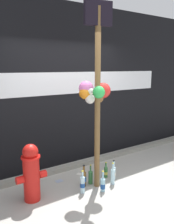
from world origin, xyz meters
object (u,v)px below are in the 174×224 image
object	(u,v)px
memorial_post	(96,84)
bottle_3	(83,184)
bottle_2	(114,172)
fire_hydrant	(31,172)
bottle_6	(103,184)
bottle_0	(84,178)
bottle_5	(113,176)
bottle_4	(91,176)
bottle_1	(106,172)

from	to	relation	value
memorial_post	bottle_3	size ratio (longest dim) A/B	7.83
bottle_2	fire_hydrant	bearing A→B (deg)	173.25
bottle_6	bottle_0	bearing A→B (deg)	117.87
bottle_5	memorial_post	bearing A→B (deg)	154.65
bottle_2	bottle_3	distance (m)	0.72
memorial_post	bottle_4	size ratio (longest dim) A/B	8.64
bottle_2	bottle_6	bearing A→B (deg)	-151.54
bottle_1	bottle_4	xyz separation A→B (m)	(-0.37, -0.04, 0.02)
bottle_1	bottle_6	bearing A→B (deg)	-134.02
memorial_post	bottle_2	size ratio (longest dim) A/B	8.29
bottle_0	memorial_post	bearing A→B (deg)	-25.95
bottle_6	memorial_post	bearing A→B (deg)	87.87
fire_hydrant	bottle_2	size ratio (longest dim) A/B	2.47
fire_hydrant	bottle_2	bearing A→B (deg)	-6.75
bottle_6	bottle_1	bearing A→B (deg)	45.98
bottle_3	bottle_0	bearing A→B (deg)	51.08
fire_hydrant	bottle_3	distance (m)	0.84
fire_hydrant	bottle_3	bearing A→B (deg)	-19.26
fire_hydrant	bottle_4	xyz separation A→B (m)	(1.02, -0.08, -0.31)
memorial_post	bottle_6	bearing A→B (deg)	-92.13
bottle_2	bottle_4	world-z (taller)	bottle_2
bottle_2	bottle_4	size ratio (longest dim) A/B	1.04
bottle_3	bottle_5	world-z (taller)	bottle_5
bottle_4	bottle_6	distance (m)	0.32
memorial_post	bottle_1	size ratio (longest dim) A/B	10.13
fire_hydrant	bottle_6	xyz separation A→B (m)	(1.04, -0.40, -0.32)
bottle_6	fire_hydrant	bearing A→B (deg)	158.94
bottle_3	bottle_6	xyz separation A→B (m)	(0.30, -0.14, -0.03)
fire_hydrant	bottle_4	size ratio (longest dim) A/B	2.58
bottle_1	bottle_4	world-z (taller)	bottle_4
bottle_2	bottle_1	bearing A→B (deg)	117.57
memorial_post	bottle_4	bearing A→B (deg)	104.30
bottle_3	bottle_2	bearing A→B (deg)	6.81
bottle_5	bottle_6	bearing A→B (deg)	-161.76
memorial_post	bottle_3	xyz separation A→B (m)	(-0.31, -0.08, -1.57)
fire_hydrant	bottle_1	size ratio (longest dim) A/B	3.02
memorial_post	bottle_6	size ratio (longest dim) A/B	8.44
fire_hydrant	bottle_0	xyz separation A→B (m)	(0.88, -0.09, -0.30)
bottle_4	bottle_5	size ratio (longest dim) A/B	0.89
memorial_post	bottle_2	xyz separation A→B (m)	(0.41, 0.00, -1.59)
fire_hydrant	bottle_1	xyz separation A→B (m)	(1.39, -0.04, -0.34)
bottle_3	bottle_5	bearing A→B (deg)	-4.64
fire_hydrant	bottle_6	distance (m)	1.16
bottle_2	bottle_3	world-z (taller)	bottle_3
bottle_0	bottle_2	distance (m)	0.59
memorial_post	bottle_4	xyz separation A→B (m)	(-0.03, 0.10, -1.59)
fire_hydrant	bottle_6	world-z (taller)	fire_hydrant
memorial_post	bottle_3	bearing A→B (deg)	-164.72
fire_hydrant	bottle_0	size ratio (longest dim) A/B	2.35
bottle_1	bottle_2	xyz separation A→B (m)	(0.07, -0.13, 0.02)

